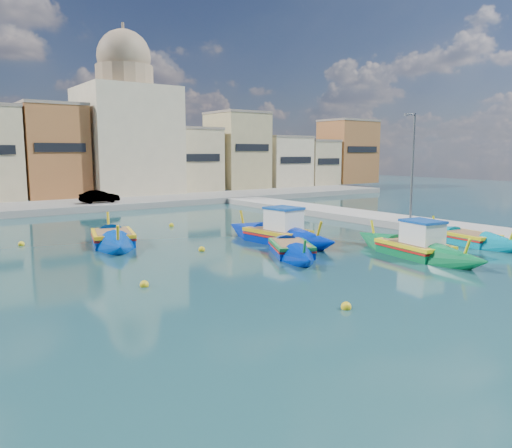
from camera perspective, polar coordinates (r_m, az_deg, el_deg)
name	(u,v)px	position (r m, az deg, el deg)	size (l,w,h in m)	color
ground	(262,282)	(20.73, 0.68, -6.70)	(160.00, 160.00, 0.00)	#14333C
east_quay	(495,235)	(34.33, 25.68, -1.12)	(4.00, 70.00, 0.50)	gray
north_quay	(58,207)	(49.84, -21.67, 1.84)	(80.00, 8.00, 0.60)	gray
north_townhouses	(101,155)	(58.52, -17.30, 7.52)	(83.20, 7.87, 10.19)	#C5B488
church_block	(126,125)	(60.33, -14.59, 10.88)	(10.00, 10.00, 19.10)	beige
quay_street_lamp	(412,166)	(36.75, 17.41, 6.29)	(1.18, 0.16, 8.00)	#595B60
luzzu_turquoise_cabin	(415,249)	(27.10, 17.68, -2.75)	(3.47, 9.47, 2.98)	#0A7039
luzzu_blue_cabin	(278,236)	(29.79, 2.52, -1.32)	(3.15, 9.43, 3.28)	#001F9F
luzzu_green	(113,240)	(30.16, -16.02, -1.73)	(4.26, 8.81, 2.69)	#0037A9
luzzu_blue_south	(291,250)	(26.25, 4.05, -2.99)	(5.26, 7.93, 2.30)	#0023A1
luzzu_cyan_south	(469,240)	(31.71, 23.20, -1.68)	(2.94, 7.75, 2.35)	#0086A5
mooring_buoys	(222,252)	(26.63, -3.87, -3.18)	(23.05, 21.28, 0.36)	yellow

